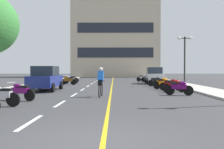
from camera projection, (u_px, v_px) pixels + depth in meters
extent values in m
plane|color=#38383A|center=(110.00, 84.00, 26.27)|extent=(140.00, 140.00, 0.00)
cube|color=#B7B2A8|center=(50.00, 82.00, 29.33)|extent=(2.40, 72.00, 0.12)
cube|color=#B7B2A8|center=(171.00, 82.00, 29.20)|extent=(2.40, 72.00, 0.12)
cube|color=silver|center=(30.00, 122.00, 7.29)|extent=(0.14, 2.20, 0.01)
cube|color=silver|center=(60.00, 104.00, 11.29)|extent=(0.14, 2.20, 0.01)
cube|color=silver|center=(74.00, 95.00, 15.29)|extent=(0.14, 2.20, 0.01)
cube|color=silver|center=(83.00, 90.00, 19.29)|extent=(0.14, 2.20, 0.01)
cube|color=silver|center=(88.00, 86.00, 23.29)|extent=(0.14, 2.20, 0.01)
cube|color=silver|center=(92.00, 84.00, 27.29)|extent=(0.14, 2.20, 0.01)
cube|color=silver|center=(95.00, 82.00, 31.28)|extent=(0.14, 2.20, 0.01)
cube|color=silver|center=(97.00, 81.00, 35.28)|extent=(0.14, 2.20, 0.01)
cube|color=silver|center=(99.00, 79.00, 39.28)|extent=(0.14, 2.20, 0.01)
cube|color=silver|center=(100.00, 79.00, 43.28)|extent=(0.14, 2.20, 0.01)
cube|color=silver|center=(101.00, 78.00, 47.28)|extent=(0.14, 2.20, 0.01)
cube|color=silver|center=(102.00, 77.00, 51.28)|extent=(0.14, 2.20, 0.01)
cube|color=gold|center=(112.00, 83.00, 29.26)|extent=(0.12, 66.00, 0.01)
cube|color=#BCAD93|center=(115.00, 39.00, 54.21)|extent=(18.37, 8.24, 16.81)
cube|color=#1E232D|center=(115.00, 53.00, 50.10)|extent=(15.43, 0.10, 2.02)
cube|color=#1E232D|center=(115.00, 28.00, 50.01)|extent=(15.43, 0.10, 2.02)
cylinder|color=black|center=(185.00, 61.00, 23.65)|extent=(0.14, 0.14, 4.60)
cylinder|color=black|center=(185.00, 38.00, 23.61)|extent=(1.10, 0.08, 0.08)
sphere|color=white|center=(179.00, 38.00, 23.61)|extent=(0.36, 0.36, 0.36)
sphere|color=white|center=(191.00, 38.00, 23.60)|extent=(0.36, 0.36, 0.36)
cylinder|color=black|center=(40.00, 85.00, 19.76)|extent=(0.23, 0.64, 0.64)
cylinder|color=black|center=(61.00, 85.00, 19.77)|extent=(0.23, 0.64, 0.64)
cylinder|color=black|center=(28.00, 88.00, 16.97)|extent=(0.23, 0.64, 0.64)
cylinder|color=black|center=(53.00, 88.00, 16.97)|extent=(0.23, 0.64, 0.64)
cube|color=navy|center=(46.00, 81.00, 18.36)|extent=(1.74, 4.22, 0.80)
cube|color=#1E2833|center=(46.00, 71.00, 18.34)|extent=(1.58, 2.22, 0.70)
cylinder|color=black|center=(146.00, 80.00, 29.03)|extent=(0.26, 0.65, 0.64)
cylinder|color=black|center=(160.00, 80.00, 28.92)|extent=(0.26, 0.65, 0.64)
cylinder|color=black|center=(148.00, 81.00, 26.24)|extent=(0.26, 0.65, 0.64)
cylinder|color=black|center=(164.00, 81.00, 26.12)|extent=(0.26, 0.65, 0.64)
cube|color=silver|center=(154.00, 77.00, 27.57)|extent=(1.94, 4.29, 0.80)
cube|color=#1E2833|center=(154.00, 70.00, 27.55)|extent=(1.68, 2.28, 0.70)
cylinder|color=black|center=(13.00, 100.00, 10.37)|extent=(0.61, 0.17, 0.60)
cube|color=#B2B2B7|center=(1.00, 94.00, 10.44)|extent=(0.93, 0.39, 0.28)
cube|color=black|center=(6.00, 90.00, 10.40)|extent=(0.47, 0.29, 0.10)
cylinder|color=black|center=(12.00, 94.00, 12.58)|extent=(0.60, 0.28, 0.60)
cylinder|color=black|center=(30.00, 95.00, 12.23)|extent=(0.60, 0.28, 0.60)
cube|color=#590C59|center=(20.00, 90.00, 12.40)|extent=(0.94, 0.55, 0.28)
ellipsoid|color=#590C59|center=(17.00, 86.00, 12.46)|extent=(0.49, 0.36, 0.22)
cube|color=black|center=(25.00, 86.00, 12.32)|extent=(0.49, 0.36, 0.10)
cylinder|color=silver|center=(11.00, 83.00, 12.57)|extent=(0.21, 0.58, 0.03)
cylinder|color=black|center=(188.00, 91.00, 14.88)|extent=(0.61, 0.24, 0.60)
cylinder|color=black|center=(170.00, 90.00, 15.16)|extent=(0.61, 0.24, 0.60)
cube|color=#590C59|center=(179.00, 87.00, 15.01)|extent=(0.94, 0.49, 0.28)
ellipsoid|color=#590C59|center=(182.00, 83.00, 14.96)|extent=(0.49, 0.34, 0.22)
cube|color=black|center=(175.00, 83.00, 15.07)|extent=(0.49, 0.34, 0.10)
cylinder|color=silver|center=(188.00, 81.00, 14.86)|extent=(0.18, 0.59, 0.03)
cylinder|color=black|center=(182.00, 88.00, 16.96)|extent=(0.61, 0.20, 0.60)
cylinder|color=black|center=(167.00, 88.00, 16.78)|extent=(0.61, 0.20, 0.60)
cube|color=maroon|center=(174.00, 85.00, 16.87)|extent=(0.93, 0.43, 0.28)
ellipsoid|color=maroon|center=(177.00, 82.00, 16.90)|extent=(0.47, 0.31, 0.22)
cube|color=black|center=(171.00, 82.00, 16.82)|extent=(0.47, 0.31, 0.10)
cylinder|color=silver|center=(182.00, 79.00, 16.95)|extent=(0.13, 0.60, 0.03)
cylinder|color=black|center=(178.00, 87.00, 18.35)|extent=(0.60, 0.12, 0.60)
cylinder|color=black|center=(163.00, 87.00, 18.40)|extent=(0.60, 0.12, 0.60)
cube|color=maroon|center=(171.00, 84.00, 18.37)|extent=(0.91, 0.31, 0.28)
ellipsoid|color=maroon|center=(174.00, 81.00, 18.36)|extent=(0.45, 0.26, 0.22)
cube|color=black|center=(167.00, 81.00, 18.38)|extent=(0.45, 0.26, 0.10)
cylinder|color=silver|center=(178.00, 79.00, 18.34)|extent=(0.05, 0.60, 0.03)
cylinder|color=black|center=(169.00, 85.00, 20.02)|extent=(0.60, 0.28, 0.60)
cylinder|color=black|center=(157.00, 85.00, 19.70)|extent=(0.60, 0.28, 0.60)
cube|color=orange|center=(163.00, 83.00, 19.86)|extent=(0.94, 0.54, 0.28)
ellipsoid|color=orange|center=(165.00, 80.00, 19.91)|extent=(0.49, 0.36, 0.22)
cube|color=black|center=(160.00, 80.00, 19.78)|extent=(0.49, 0.36, 0.10)
cylinder|color=silver|center=(169.00, 78.00, 20.01)|extent=(0.21, 0.58, 0.03)
cylinder|color=black|center=(168.00, 84.00, 21.51)|extent=(0.60, 0.10, 0.60)
cylinder|color=black|center=(156.00, 84.00, 21.52)|extent=(0.60, 0.10, 0.60)
cube|color=orange|center=(162.00, 82.00, 21.51)|extent=(0.90, 0.28, 0.28)
ellipsoid|color=orange|center=(164.00, 79.00, 21.50)|extent=(0.44, 0.24, 0.22)
cube|color=black|center=(159.00, 79.00, 21.51)|extent=(0.44, 0.24, 0.10)
cylinder|color=silver|center=(168.00, 77.00, 21.50)|extent=(0.03, 0.60, 0.03)
cylinder|color=black|center=(161.00, 83.00, 23.60)|extent=(0.61, 0.25, 0.60)
cylinder|color=black|center=(151.00, 83.00, 23.33)|extent=(0.61, 0.25, 0.60)
cube|color=black|center=(156.00, 81.00, 23.46)|extent=(0.94, 0.50, 0.28)
ellipsoid|color=black|center=(158.00, 78.00, 23.50)|extent=(0.49, 0.34, 0.22)
cube|color=black|center=(154.00, 78.00, 23.39)|extent=(0.49, 0.34, 0.10)
cylinder|color=silver|center=(161.00, 77.00, 23.58)|extent=(0.18, 0.59, 0.03)
cylinder|color=black|center=(63.00, 82.00, 25.42)|extent=(0.61, 0.17, 0.60)
cylinder|color=black|center=(73.00, 82.00, 25.28)|extent=(0.61, 0.17, 0.60)
cube|color=brown|center=(68.00, 80.00, 25.34)|extent=(0.93, 0.38, 0.28)
ellipsoid|color=brown|center=(66.00, 78.00, 25.37)|extent=(0.47, 0.29, 0.22)
cube|color=black|center=(71.00, 78.00, 25.31)|extent=(0.47, 0.29, 0.10)
cylinder|color=silver|center=(63.00, 76.00, 25.41)|extent=(0.10, 0.60, 0.03)
cylinder|color=black|center=(66.00, 81.00, 27.35)|extent=(0.60, 0.28, 0.60)
cylinder|color=black|center=(75.00, 81.00, 26.99)|extent=(0.60, 0.28, 0.60)
cube|color=#B2B2B7|center=(71.00, 79.00, 27.17)|extent=(0.94, 0.55, 0.28)
ellipsoid|color=#B2B2B7|center=(69.00, 77.00, 27.22)|extent=(0.49, 0.36, 0.22)
cube|color=black|center=(73.00, 77.00, 27.08)|extent=(0.49, 0.36, 0.10)
cylinder|color=silver|center=(66.00, 76.00, 27.33)|extent=(0.21, 0.58, 0.03)
cylinder|color=black|center=(67.00, 80.00, 29.08)|extent=(0.60, 0.11, 0.60)
cylinder|color=black|center=(76.00, 80.00, 29.09)|extent=(0.60, 0.11, 0.60)
cube|color=navy|center=(72.00, 78.00, 29.08)|extent=(0.91, 0.30, 0.28)
ellipsoid|color=navy|center=(70.00, 77.00, 29.07)|extent=(0.45, 0.25, 0.22)
cube|color=black|center=(74.00, 77.00, 29.08)|extent=(0.45, 0.25, 0.10)
cylinder|color=silver|center=(67.00, 75.00, 29.06)|extent=(0.04, 0.60, 0.03)
cylinder|color=black|center=(152.00, 80.00, 30.94)|extent=(0.60, 0.13, 0.60)
cylinder|color=black|center=(143.00, 80.00, 31.01)|extent=(0.60, 0.13, 0.60)
cube|color=#B2B2B7|center=(148.00, 78.00, 30.97)|extent=(0.91, 0.33, 0.28)
ellipsoid|color=#B2B2B7|center=(149.00, 76.00, 30.95)|extent=(0.45, 0.27, 0.22)
cube|color=black|center=(146.00, 76.00, 30.98)|extent=(0.45, 0.27, 0.10)
cylinder|color=silver|center=(152.00, 75.00, 30.92)|extent=(0.06, 0.60, 0.03)
cylinder|color=black|center=(147.00, 79.00, 32.54)|extent=(0.60, 0.10, 0.60)
cylinder|color=black|center=(139.00, 79.00, 32.55)|extent=(0.60, 0.10, 0.60)
cube|color=#B2B2B7|center=(143.00, 78.00, 32.54)|extent=(0.90, 0.29, 0.28)
ellipsoid|color=#B2B2B7|center=(144.00, 76.00, 32.53)|extent=(0.44, 0.24, 0.22)
cube|color=black|center=(141.00, 76.00, 32.54)|extent=(0.44, 0.24, 0.10)
cylinder|color=silver|center=(147.00, 75.00, 32.53)|extent=(0.03, 0.60, 0.03)
torus|color=black|center=(102.00, 90.00, 14.71)|extent=(0.09, 0.72, 0.72)
torus|color=black|center=(99.00, 92.00, 13.66)|extent=(0.09, 0.72, 0.72)
cylinder|color=red|center=(101.00, 86.00, 14.16)|extent=(0.11, 0.95, 0.04)
cube|color=black|center=(100.00, 82.00, 14.00)|extent=(0.11, 0.21, 0.06)
cylinder|color=red|center=(101.00, 81.00, 14.60)|extent=(0.42, 0.06, 0.03)
cube|color=black|center=(100.00, 83.00, 14.05)|extent=(0.27, 0.38, 0.28)
cube|color=blue|center=(101.00, 76.00, 14.20)|extent=(0.35, 0.48, 0.61)
sphere|color=tan|center=(101.00, 70.00, 14.32)|extent=(0.20, 0.20, 0.20)
ellipsoid|color=white|center=(101.00, 69.00, 14.32)|extent=(0.24, 0.26, 0.16)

